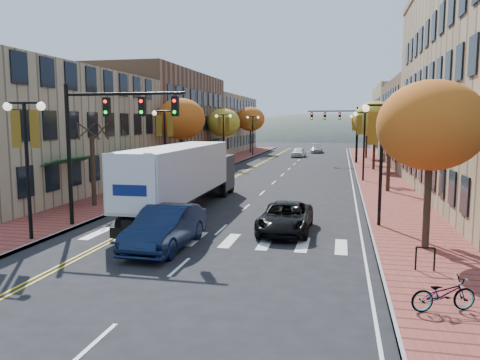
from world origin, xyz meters
The scene contains 32 objects.
ground centered at (0.00, 0.00, 0.00)m, with size 200.00×200.00×0.00m, color black.
sidewalk_left centered at (-9.00, 32.50, 0.07)m, with size 4.00×85.00×0.15m, color brown.
sidewalk_right centered at (9.00, 32.50, 0.07)m, with size 4.00×85.00×0.15m, color brown.
building_left_near centered at (-17.00, 13.00, 4.50)m, with size 12.00×22.00×9.00m, color #9E8966.
building_left_mid centered at (-17.00, 36.00, 5.50)m, with size 12.00×24.00×11.00m, color brown.
building_left_far centered at (-17.00, 61.00, 4.75)m, with size 12.00×26.00×9.50m, color #9E8966.
building_right_mid centered at (18.50, 42.00, 5.00)m, with size 15.00×24.00×10.00m, color brown.
building_right_far centered at (18.50, 64.00, 5.50)m, with size 15.00×20.00×11.00m, color #9E8966.
tree_left_a centered at (-9.00, 8.00, 2.25)m, with size 0.28×0.28×4.20m.
tree_left_b centered at (-9.00, 24.00, 5.45)m, with size 4.48×4.48×7.21m.
tree_left_c centered at (-9.00, 40.00, 5.05)m, with size 4.16×4.16×6.69m.
tree_left_d centered at (-9.00, 58.00, 5.60)m, with size 4.61×4.61×7.42m.
tree_right_a centered at (9.00, 2.00, 5.05)m, with size 4.16×4.16×6.69m.
tree_right_b centered at (9.00, 18.00, 2.25)m, with size 0.28×0.28×4.20m.
tree_right_c centered at (9.00, 34.00, 5.45)m, with size 4.48×4.48×7.21m.
tree_right_d centered at (9.00, 50.00, 5.29)m, with size 4.35×4.35×7.00m.
lamp_left_a centered at (-7.50, 0.00, 4.29)m, with size 1.96×0.36×6.05m.
lamp_left_b centered at (-7.50, 16.00, 4.29)m, with size 1.96×0.36×6.05m.
lamp_left_c centered at (-7.50, 34.00, 4.29)m, with size 1.96×0.36×6.05m.
lamp_left_d centered at (-7.50, 52.00, 4.29)m, with size 1.96×0.36×6.05m.
lamp_right_a centered at (7.50, 6.00, 4.29)m, with size 1.96×0.36×6.05m.
lamp_right_b centered at (7.50, 24.00, 4.29)m, with size 1.96×0.36×6.05m.
lamp_right_c centered at (7.50, 42.00, 4.29)m, with size 1.96×0.36×6.05m.
traffic_mast_near centered at (-5.48, 3.00, 4.92)m, with size 6.10×0.35×7.00m.
traffic_mast_far centered at (5.48, 42.00, 4.92)m, with size 6.10×0.34×7.00m.
semi_truck centered at (-3.23, 8.23, 2.26)m, with size 2.66×15.47×3.86m.
navy_sedan centered at (-1.41, 0.30, 0.88)m, with size 1.86×5.34×1.76m, color black.
black_suv centered at (3.10, 4.18, 0.70)m, with size 2.33×5.06×1.41m, color black.
car_far_white centered at (-0.53, 51.75, 0.72)m, with size 1.71×4.25×1.45m, color white.
car_far_silver centered at (1.59, 61.43, 0.64)m, with size 1.79×4.40×1.28m, color #98979E.
car_far_oncoming centered at (1.24, 64.99, 0.72)m, with size 1.52×4.36×1.44m, color #B6B5BD.
bicycle centered at (8.38, -4.56, 0.63)m, with size 0.63×1.81×0.95m, color gray.
Camera 1 is at (5.60, -17.50, 5.22)m, focal length 35.00 mm.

